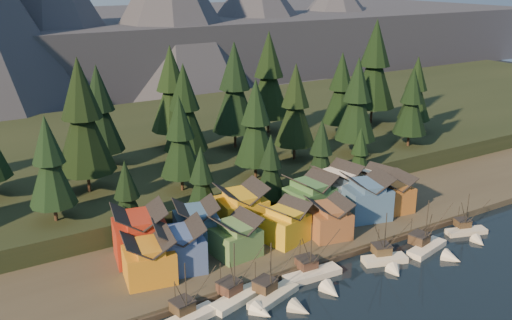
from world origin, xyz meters
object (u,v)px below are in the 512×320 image
boat_0 (193,313)px  boat_3 (317,271)px  house_front_0 (149,257)px  house_back_0 (140,232)px  boat_5 (433,243)px  house_back_1 (196,223)px  boat_4 (387,254)px  boat_6 (470,228)px  house_front_1 (179,245)px  boat_1 (242,293)px  boat_2 (279,291)px

boat_0 → boat_3: boat_3 is taller
house_front_0 → house_back_0: house_back_0 is taller
boat_5 → house_back_1: 46.36m
boat_4 → boat_5: (10.89, -1.19, 0.05)m
house_back_1 → boat_6: bearing=-9.7°
boat_0 → house_front_0: 14.63m
boat_6 → house_front_1: bearing=-177.4°
boat_3 → house_back_1: (-13.43, 20.94, 4.16)m
house_back_0 → house_front_1: bearing=-46.8°
boat_1 → boat_6: boat_1 is taller
boat_1 → boat_0: bearing=169.3°
boat_4 → boat_5: boat_5 is taller
house_front_0 → boat_5: bearing=-7.8°
boat_2 → house_front_0: bearing=118.2°
boat_2 → boat_1: bearing=136.9°
boat_4 → house_back_1: house_back_1 is taller
boat_3 → boat_5: size_ratio=1.04×
boat_0 → house_front_1: house_front_1 is taller
boat_5 → house_front_0: 54.68m
boat_2 → house_back_0: bearing=103.7°
house_back_0 → boat_0: bearing=-78.6°
boat_4 → house_front_0: boat_4 is taller
house_front_0 → house_back_1: (12.62, 7.43, 0.35)m
boat_4 → house_front_0: size_ratio=1.16×
house_back_1 → boat_0: bearing=-103.0°
boat_0 → boat_1: size_ratio=0.95×
boat_1 → house_back_1: boat_1 is taller
boat_3 → house_back_0: size_ratio=1.13×
boat_5 → boat_6: bearing=-6.8°
boat_5 → boat_4: bearing=160.8°
boat_2 → boat_3: 9.75m
house_front_1 → house_back_1: (6.48, 6.55, 0.08)m
boat_2 → boat_6: bearing=-18.1°
boat_5 → house_back_0: (-50.32, 25.18, 4.61)m
boat_0 → boat_4: size_ratio=1.02×
boat_1 → boat_4: size_ratio=1.07×
boat_3 → boat_4: bearing=-5.1°
boat_1 → boat_4: boat_1 is taller
boat_3 → house_front_0: size_ratio=1.28×
boat_5 → house_front_0: size_ratio=1.23×
boat_3 → boat_6: size_ratio=1.26×
boat_0 → boat_5: bearing=-13.6°
boat_1 → boat_3: size_ratio=0.96×
house_front_0 → house_front_1: house_front_1 is taller
boat_0 → boat_2: (14.99, -1.69, 0.01)m
boat_4 → house_back_1: (-28.37, 23.15, 4.02)m
boat_0 → boat_6: (62.81, -1.51, -0.31)m
boat_6 → house_back_1: bearing=174.4°
boat_4 → house_front_0: 44.05m
boat_4 → boat_0: bearing=-164.3°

